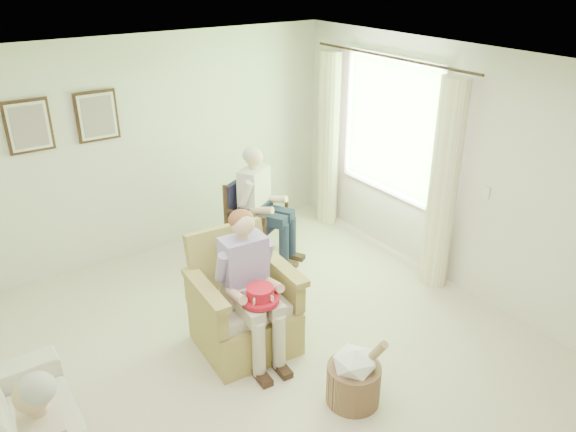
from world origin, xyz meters
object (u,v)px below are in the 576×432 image
at_px(wood_armchair, 253,214).
at_px(red_hat, 260,296).
at_px(wicker_armchair, 243,313).
at_px(hatbox, 354,376).
at_px(person_dark, 260,197).
at_px(person_wicker, 249,276).

distance_m(wood_armchair, red_hat, 2.15).
distance_m(wicker_armchair, red_hat, 0.52).
xyz_separation_m(wicker_armchair, wood_armchair, (1.03, 1.52, 0.16)).
bearing_deg(hatbox, red_hat, 115.38).
relative_size(wicker_armchair, wood_armchair, 1.17).
distance_m(wicker_armchair, person_dark, 1.76).
bearing_deg(person_wicker, red_hat, -90.97).
bearing_deg(red_hat, wicker_armchair, 87.40).
distance_m(wood_armchair, hatbox, 2.77).
bearing_deg(red_hat, hatbox, -64.62).
bearing_deg(wood_armchair, wicker_armchair, -153.98).
bearing_deg(wicker_armchair, person_wicker, -86.52).
distance_m(person_dark, red_hat, 2.00).
bearing_deg(person_wicker, person_dark, 59.10).
relative_size(wicker_armchair, hatbox, 1.68).
xyz_separation_m(wicker_armchair, red_hat, (-0.02, -0.35, 0.38)).
bearing_deg(person_wicker, hatbox, -66.50).
relative_size(person_wicker, red_hat, 4.21).
bearing_deg(person_dark, wicker_armchair, -156.92).
bearing_deg(wicker_armchair, wood_armchair, 59.29).
distance_m(red_hat, hatbox, 1.02).
bearing_deg(wicker_armchair, red_hat, -89.12).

